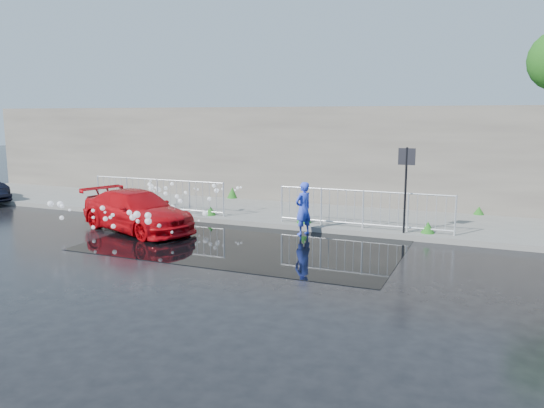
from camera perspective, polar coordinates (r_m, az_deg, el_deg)
The scene contains 12 objects.
ground at distance 13.44m, azimuth -6.30°, elevation -4.92°, with size 90.00×90.00×0.00m, color black.
pavement at distance 17.85m, azimuth 1.53°, elevation -1.02°, with size 30.00×4.00×0.15m, color #5C5D58.
curb at distance 16.04m, azimuth -1.08°, elevation -2.21°, with size 30.00×0.25×0.16m, color #5C5D58.
retaining_wall at distance 19.67m, azimuth 3.90°, elevation 5.30°, with size 30.00×0.60×3.50m, color #544E47.
puddle at distance 14.08m, azimuth -2.53°, elevation -4.18°, with size 8.00×5.00×0.01m, color black.
sign_post at distance 14.70m, azimuth 14.22°, elevation 2.92°, with size 0.45×0.06×2.50m.
railing_left at distance 18.19m, azimuth -12.22°, elevation 1.07°, with size 5.05×0.05×1.10m.
railing_right at distance 15.31m, azimuth 9.77°, elevation -0.42°, with size 5.05×0.05×1.10m.
weeds at distance 17.52m, azimuth 0.00°, elevation -0.38°, with size 12.17×3.93×0.42m.
water_spray at distance 16.47m, azimuth -13.28°, elevation 0.02°, with size 3.60×5.61×0.96m.
red_car at distance 15.94m, azimuth -14.31°, elevation -0.72°, with size 1.65×4.05×1.17m, color #B5070D.
person at distance 14.90m, azimuth 3.39°, elevation -0.49°, with size 0.55×0.36×1.51m, color blue.
Camera 1 is at (6.39, -11.35, 3.34)m, focal length 35.00 mm.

